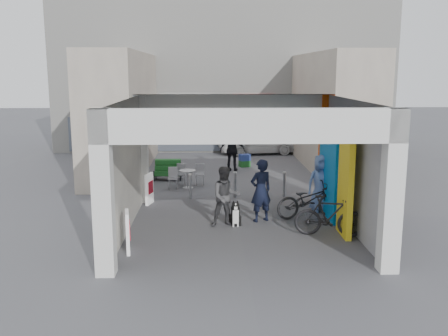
{
  "coord_description": "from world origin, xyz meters",
  "views": [
    {
      "loc": [
        -0.82,
        -14.01,
        4.23
      ],
      "look_at": [
        -0.36,
        1.0,
        1.31
      ],
      "focal_mm": 40.0,
      "sensor_mm": 36.0,
      "label": 1
    }
  ],
  "objects_px": {
    "man_with_dog": "(261,191)",
    "man_crates": "(232,150)",
    "produce_stand": "(168,172)",
    "bicycle_rear": "(330,216)",
    "white_van": "(257,141)",
    "border_collie": "(235,215)",
    "bicycle_front": "(308,200)",
    "man_back_turned": "(226,197)",
    "cafe_set": "(185,179)",
    "man_elderly": "(321,183)"
  },
  "relations": [
    {
      "from": "border_collie",
      "to": "white_van",
      "type": "bearing_deg",
      "value": 70.68
    },
    {
      "from": "bicycle_rear",
      "to": "white_van",
      "type": "height_order",
      "value": "white_van"
    },
    {
      "from": "man_with_dog",
      "to": "white_van",
      "type": "height_order",
      "value": "man_with_dog"
    },
    {
      "from": "produce_stand",
      "to": "man_crates",
      "type": "distance_m",
      "value": 3.14
    },
    {
      "from": "bicycle_front",
      "to": "cafe_set",
      "type": "bearing_deg",
      "value": 25.77
    },
    {
      "from": "border_collie",
      "to": "man_back_turned",
      "type": "distance_m",
      "value": 0.61
    },
    {
      "from": "border_collie",
      "to": "bicycle_front",
      "type": "bearing_deg",
      "value": 7.09
    },
    {
      "from": "cafe_set",
      "to": "man_with_dog",
      "type": "height_order",
      "value": "man_with_dog"
    },
    {
      "from": "cafe_set",
      "to": "border_collie",
      "type": "relative_size",
      "value": 1.81
    },
    {
      "from": "border_collie",
      "to": "bicycle_rear",
      "type": "distance_m",
      "value": 2.6
    },
    {
      "from": "border_collie",
      "to": "bicycle_front",
      "type": "height_order",
      "value": "bicycle_front"
    },
    {
      "from": "border_collie",
      "to": "man_back_turned",
      "type": "bearing_deg",
      "value": 178.33
    },
    {
      "from": "man_with_dog",
      "to": "man_back_turned",
      "type": "relative_size",
      "value": 1.08
    },
    {
      "from": "white_van",
      "to": "man_with_dog",
      "type": "bearing_deg",
      "value": 166.55
    },
    {
      "from": "cafe_set",
      "to": "white_van",
      "type": "height_order",
      "value": "white_van"
    },
    {
      "from": "man_with_dog",
      "to": "man_crates",
      "type": "bearing_deg",
      "value": -110.44
    },
    {
      "from": "man_back_turned",
      "to": "cafe_set",
      "type": "bearing_deg",
      "value": 95.58
    },
    {
      "from": "border_collie",
      "to": "man_elderly",
      "type": "xyz_separation_m",
      "value": [
        2.68,
        1.38,
        0.59
      ]
    },
    {
      "from": "man_elderly",
      "to": "man_crates",
      "type": "distance_m",
      "value": 6.68
    },
    {
      "from": "produce_stand",
      "to": "man_back_turned",
      "type": "distance_m",
      "value": 6.41
    },
    {
      "from": "border_collie",
      "to": "bicycle_rear",
      "type": "height_order",
      "value": "bicycle_rear"
    },
    {
      "from": "produce_stand",
      "to": "man_crates",
      "type": "bearing_deg",
      "value": 22.32
    },
    {
      "from": "bicycle_rear",
      "to": "white_van",
      "type": "distance_m",
      "value": 13.18
    },
    {
      "from": "border_collie",
      "to": "bicycle_front",
      "type": "relative_size",
      "value": 0.36
    },
    {
      "from": "man_elderly",
      "to": "bicycle_rear",
      "type": "height_order",
      "value": "man_elderly"
    },
    {
      "from": "produce_stand",
      "to": "man_with_dog",
      "type": "height_order",
      "value": "man_with_dog"
    },
    {
      "from": "man_elderly",
      "to": "white_van",
      "type": "distance_m",
      "value": 10.84
    },
    {
      "from": "cafe_set",
      "to": "man_elderly",
      "type": "bearing_deg",
      "value": -38.83
    },
    {
      "from": "produce_stand",
      "to": "man_back_turned",
      "type": "xyz_separation_m",
      "value": [
        2.08,
        -6.04,
        0.52
      ]
    },
    {
      "from": "cafe_set",
      "to": "bicycle_front",
      "type": "bearing_deg",
      "value": -47.37
    },
    {
      "from": "border_collie",
      "to": "man_elderly",
      "type": "bearing_deg",
      "value": 16.21
    },
    {
      "from": "border_collie",
      "to": "man_with_dog",
      "type": "height_order",
      "value": "man_with_dog"
    },
    {
      "from": "man_with_dog",
      "to": "man_back_turned",
      "type": "xyz_separation_m",
      "value": [
        -1.01,
        -0.43,
        -0.06
      ]
    },
    {
      "from": "man_with_dog",
      "to": "bicycle_rear",
      "type": "relative_size",
      "value": 1.0
    },
    {
      "from": "man_back_turned",
      "to": "man_elderly",
      "type": "height_order",
      "value": "man_elderly"
    },
    {
      "from": "man_elderly",
      "to": "bicycle_front",
      "type": "distance_m",
      "value": 0.9
    },
    {
      "from": "cafe_set",
      "to": "white_van",
      "type": "relative_size",
      "value": 0.34
    },
    {
      "from": "man_back_turned",
      "to": "man_crates",
      "type": "distance_m",
      "value": 7.68
    },
    {
      "from": "border_collie",
      "to": "bicycle_front",
      "type": "xyz_separation_m",
      "value": [
        2.18,
        0.71,
        0.24
      ]
    },
    {
      "from": "bicycle_rear",
      "to": "produce_stand",
      "type": "bearing_deg",
      "value": 45.04
    },
    {
      "from": "produce_stand",
      "to": "man_back_turned",
      "type": "bearing_deg",
      "value": -80.28
    },
    {
      "from": "border_collie",
      "to": "white_van",
      "type": "xyz_separation_m",
      "value": [
        1.78,
        12.18,
        0.38
      ]
    },
    {
      "from": "man_back_turned",
      "to": "bicycle_front",
      "type": "relative_size",
      "value": 0.84
    },
    {
      "from": "bicycle_front",
      "to": "bicycle_rear",
      "type": "bearing_deg",
      "value": 170.42
    },
    {
      "from": "man_back_turned",
      "to": "bicycle_front",
      "type": "bearing_deg",
      "value": 7.33
    },
    {
      "from": "cafe_set",
      "to": "bicycle_rear",
      "type": "height_order",
      "value": "bicycle_rear"
    },
    {
      "from": "produce_stand",
      "to": "cafe_set",
      "type": "bearing_deg",
      "value": -67.18
    },
    {
      "from": "white_van",
      "to": "produce_stand",
      "type": "bearing_deg",
      "value": 137.83
    },
    {
      "from": "man_back_turned",
      "to": "man_crates",
      "type": "xyz_separation_m",
      "value": [
        0.55,
        7.66,
        0.09
      ]
    },
    {
      "from": "cafe_set",
      "to": "bicycle_front",
      "type": "distance_m",
      "value": 5.61
    }
  ]
}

